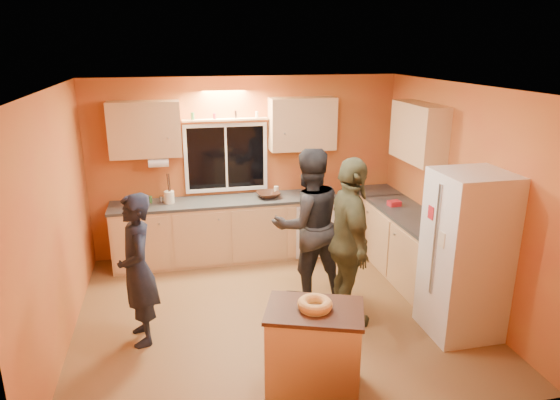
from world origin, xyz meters
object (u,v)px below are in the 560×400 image
object	(u,v)px
refrigerator	(466,255)
person_right	(350,243)
person_left	(138,270)
person_center	(308,224)
island	(314,349)

from	to	relation	value
refrigerator	person_right	bearing A→B (deg)	157.52
person_left	person_center	size ratio (longest dim) A/B	0.87
island	person_left	size ratio (longest dim) A/B	0.61
person_right	person_center	bearing A→B (deg)	27.38
refrigerator	person_center	size ratio (longest dim) A/B	0.96
island	person_center	distance (m)	1.89
island	person_center	xyz separation A→B (m)	(0.43, 1.77, 0.52)
person_left	person_right	distance (m)	2.26
refrigerator	person_left	distance (m)	3.43
person_left	person_center	distance (m)	2.07
person_center	person_right	size ratio (longest dim) A/B	0.98
refrigerator	person_right	distance (m)	1.22
refrigerator	person_center	world-z (taller)	person_center
refrigerator	island	distance (m)	1.98
person_left	person_center	world-z (taller)	person_center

